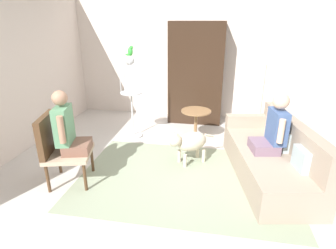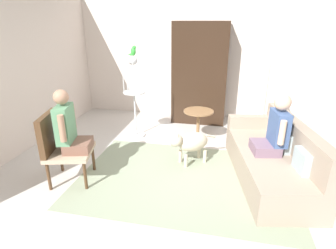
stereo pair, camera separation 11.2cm
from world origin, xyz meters
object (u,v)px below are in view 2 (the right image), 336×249
dog (190,142)px  parrot (133,51)px  bird_cage_stand (134,95)px  person_on_couch (275,129)px  person_on_armchair (68,127)px  armchair (60,143)px  couch (272,159)px  round_end_table (198,121)px  column_lamp (270,106)px  armoire_cabinet (200,74)px

dog → parrot: 1.99m
dog → bird_cage_stand: bearing=143.6°
person_on_couch → dog: person_on_couch is taller
person_on_armchair → armchair: bearing=-165.6°
couch → round_end_table: size_ratio=3.51×
round_end_table → dog: size_ratio=0.89×
person_on_couch → bird_cage_stand: (-2.42, 1.12, 0.07)m
armchair → bird_cage_stand: (0.52, 1.78, 0.26)m
person_on_couch → couch: bearing=48.1°
parrot → person_on_armchair: bearing=-102.5°
armchair → person_on_couch: 3.02m
person_on_armchair → bird_cage_stand: 1.78m
couch → column_lamp: bearing=86.4°
dog → parrot: (-1.20, 0.90, 1.30)m
dog → armoire_cabinet: armoire_cabinet is taller
person_on_couch → round_end_table: 1.64m
person_on_couch → column_lamp: bearing=85.2°
person_on_couch → round_end_table: person_on_couch is taller
couch → parrot: parrot is taller
bird_cage_stand → column_lamp: bearing=5.3°
dog → parrot: parrot is taller
parrot → bird_cage_stand: bearing=180.0°
column_lamp → round_end_table: bearing=-168.4°
person_on_couch → column_lamp: column_lamp is taller
armchair → dog: 1.96m
couch → column_lamp: column_lamp is taller
dog → column_lamp: (1.31, 1.14, 0.35)m
person_on_armchair → parrot: parrot is taller
person_on_couch → parrot: bearing=155.1°
person_on_armchair → round_end_table: bearing=46.6°
dog → parrot: bearing=143.2°
person_on_couch → armoire_cabinet: 2.64m
bird_cage_stand → column_lamp: 2.55m
person_on_couch → bird_cage_stand: 2.67m
round_end_table → bird_cage_stand: (-1.25, 0.03, 0.43)m
column_lamp → armoire_cabinet: size_ratio=0.67×
person_on_armchair → column_lamp: 3.51m
person_on_armchair → dog: 1.85m
armoire_cabinet → column_lamp: bearing=-33.5°
armchair → person_on_armchair: (0.15, 0.04, 0.24)m
armoire_cabinet → bird_cage_stand: bearing=-134.3°
armoire_cabinet → person_on_couch: bearing=-60.5°
round_end_table → column_lamp: 1.35m
person_on_armchair → armoire_cabinet: size_ratio=0.40×
couch → column_lamp: (0.08, 1.32, 0.43)m
parrot → couch: bearing=-24.0°
round_end_table → column_lamp: bearing=11.6°
couch → bird_cage_stand: (-2.45, 1.08, 0.55)m
couch → round_end_table: bearing=138.8°
couch → person_on_couch: bearing=-131.9°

